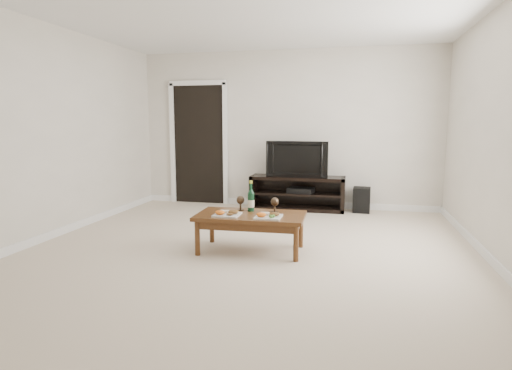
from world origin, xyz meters
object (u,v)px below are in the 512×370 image
object	(u,v)px
media_console	(297,193)
coffee_table	(251,233)
television	(298,159)
subwoofer	(362,200)

from	to	relation	value
media_console	coffee_table	distance (m)	2.41
media_console	television	bearing A→B (deg)	0.00
media_console	television	size ratio (longest dim) A/B	1.53
media_console	coffee_table	xyz separation A→B (m)	(-0.21, -2.40, -0.07)
media_console	subwoofer	distance (m)	1.03
coffee_table	television	bearing A→B (deg)	85.11
subwoofer	coffee_table	distance (m)	2.72
media_console	television	xyz separation A→B (m)	(0.00, 0.00, 0.56)
coffee_table	media_console	bearing A→B (deg)	85.11
television	coffee_table	world-z (taller)	television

